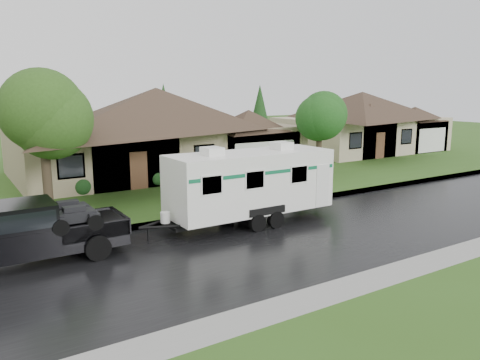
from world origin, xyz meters
The scene contains 11 objects.
ground centered at (0.00, 0.00, 0.00)m, with size 140.00×140.00×0.00m, color #33591B.
road centered at (0.00, -2.00, 0.01)m, with size 140.00×8.00×0.01m, color black.
curb centered at (0.00, 2.25, 0.07)m, with size 140.00×0.50×0.15m, color gray.
lawn centered at (0.00, 15.00, 0.07)m, with size 140.00×26.00×0.15m, color #33591B.
house_main centered at (2.29, 13.84, 3.59)m, with size 19.44×10.80×6.90m.
house_neighbor centered at (22.27, 14.34, 3.32)m, with size 15.12×9.72×6.45m.
tree_left_green centered at (-6.47, 6.44, 4.38)m, with size 3.69×3.69×6.10m.
tree_right_green centered at (10.77, 7.64, 3.84)m, with size 3.21×3.21×5.32m.
shrub_row centered at (2.00, 9.30, 0.65)m, with size 13.60×1.00×1.00m.
pickup_truck centered at (-8.30, 0.47, 1.09)m, with size 6.09×2.31×2.03m.
travel_trailer centered at (0.51, 0.47, 1.79)m, with size 7.51×2.64×3.37m.
Camera 1 is at (-10.24, -15.57, 5.57)m, focal length 35.00 mm.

